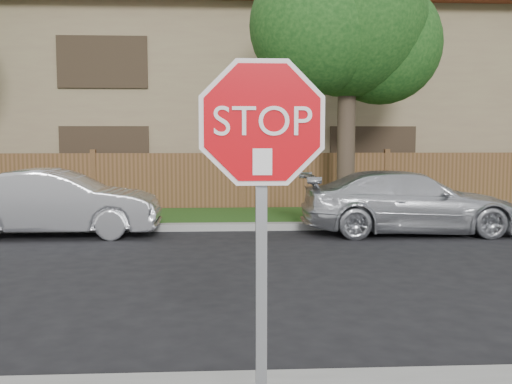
{
  "coord_description": "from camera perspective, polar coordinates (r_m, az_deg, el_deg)",
  "views": [
    {
      "loc": [
        -0.56,
        -4.88,
        2.08
      ],
      "look_at": [
        -0.33,
        -0.9,
        1.7
      ],
      "focal_mm": 42.0,
      "sensor_mm": 36.0,
      "label": 1
    }
  ],
  "objects": [
    {
      "name": "sedan_left",
      "position": [
        13.01,
        -18.44,
        -0.99
      ],
      "size": [
        4.2,
        1.52,
        1.38
      ],
      "primitive_type": "imported",
      "rotation": [
        0.0,
        0.0,
        1.58
      ],
      "color": "silver",
      "rests_on": "ground"
    },
    {
      "name": "tree_mid",
      "position": [
        15.04,
        8.92,
        16.07
      ],
      "size": [
        4.8,
        3.9,
        7.35
      ],
      "color": "#382B21",
      "rests_on": "ground"
    },
    {
      "name": "stop_sign",
      "position": [
        3.42,
        0.56,
        1.24
      ],
      "size": [
        1.01,
        0.13,
        2.55
      ],
      "color": "gray",
      "rests_on": "sidewalk_near"
    },
    {
      "name": "grass_strip",
      "position": [
        14.83,
        -1.11,
        -2.4
      ],
      "size": [
        70.0,
        3.0,
        0.12
      ],
      "primitive_type": "cube",
      "color": "#1E4714",
      "rests_on": "ground"
    },
    {
      "name": "apartment_building",
      "position": [
        21.94,
        -1.85,
        9.21
      ],
      "size": [
        35.2,
        9.2,
        7.2
      ],
      "color": "#856F53",
      "rests_on": "ground"
    },
    {
      "name": "ground",
      "position": [
        5.34,
        3.12,
        -17.51
      ],
      "size": [
        90.0,
        90.0,
        0.0
      ],
      "primitive_type": "plane",
      "color": "black",
      "rests_on": "ground"
    },
    {
      "name": "sedan_right",
      "position": [
        13.1,
        14.36,
        -0.96
      ],
      "size": [
        4.61,
        1.96,
        1.33
      ],
      "primitive_type": "imported",
      "rotation": [
        0.0,
        0.0,
        1.55
      ],
      "color": "silver",
      "rests_on": "ground"
    },
    {
      "name": "far_curb",
      "position": [
        13.2,
        -0.83,
        -3.31
      ],
      "size": [
        70.0,
        0.3,
        0.15
      ],
      "primitive_type": "cube",
      "color": "gray",
      "rests_on": "ground"
    },
    {
      "name": "fence",
      "position": [
        16.34,
        -1.33,
        0.93
      ],
      "size": [
        70.0,
        0.12,
        1.6
      ],
      "primitive_type": "cube",
      "color": "#52371D",
      "rests_on": "ground"
    }
  ]
}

